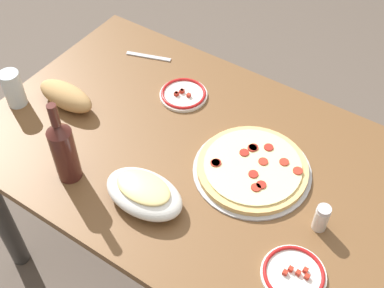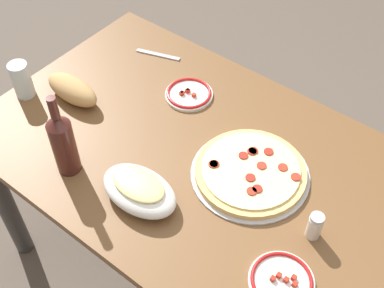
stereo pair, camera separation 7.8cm
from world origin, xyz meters
name	(u,v)px [view 1 (the left image)]	position (x,y,z in m)	size (l,w,h in m)	color
ground_plane	(192,264)	(0.00, 0.00, 0.00)	(8.00, 8.00, 0.00)	brown
dining_table	(192,174)	(0.00, 0.00, 0.60)	(1.33, 0.86, 0.71)	brown
pepperoni_pizza	(252,168)	(0.19, 0.03, 0.73)	(0.35, 0.35, 0.03)	#B7B7BC
baked_pasta_dish	(144,192)	(-0.01, -0.23, 0.75)	(0.24, 0.15, 0.08)	white
wine_bottle	(64,150)	(-0.25, -0.28, 0.83)	(0.07, 0.07, 0.28)	#471E19
water_glass	(13,89)	(-0.61, -0.15, 0.78)	(0.07, 0.07, 0.13)	silver
side_plate_near	(183,94)	(-0.16, 0.19, 0.72)	(0.16, 0.16, 0.02)	white
side_plate_far	(294,274)	(0.45, -0.21, 0.72)	(0.17, 0.17, 0.02)	white
bread_loaf	(66,96)	(-0.46, -0.06, 0.75)	(0.21, 0.09, 0.08)	tan
spice_shaker	(321,218)	(0.44, -0.04, 0.76)	(0.04, 0.04, 0.09)	silver
fork_right	(149,56)	(-0.39, 0.29, 0.72)	(0.17, 0.02, 0.01)	#B7B7BC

